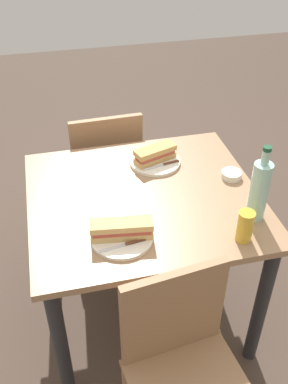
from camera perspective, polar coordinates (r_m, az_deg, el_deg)
name	(u,v)px	position (r m, az deg, el deg)	size (l,w,h in m)	color
ground_plane	(144,308)	(2.42, 0.00, -14.73)	(8.00, 8.00, 0.00)	#47382D
dining_table	(144,218)	(1.96, 0.00, -3.33)	(0.98, 0.88, 0.76)	#997251
chair_far	(183,364)	(1.67, 5.04, -21.29)	(0.45, 0.45, 0.86)	#936B47
chair_near	(105,167)	(2.54, -5.01, 3.17)	(0.41, 0.41, 0.86)	#936B47
plate_near	(122,237)	(1.68, -2.88, -5.85)	(0.24, 0.24, 0.01)	silver
baguette_sandwich_near	(122,229)	(1.65, -2.92, -4.80)	(0.24, 0.10, 0.07)	tan
knife_near	(126,244)	(1.63, -2.39, -6.77)	(0.18, 0.03, 0.01)	silver
plate_far	(155,162)	(2.08, 1.43, 3.95)	(0.24, 0.24, 0.01)	silver
baguette_sandwich_far	(155,154)	(2.06, 1.44, 4.91)	(0.21, 0.13, 0.07)	tan
knife_far	(164,165)	(2.04, 2.55, 3.56)	(0.18, 0.05, 0.01)	silver
water_bottle	(259,190)	(1.75, 14.64, 0.22)	(0.07, 0.07, 0.33)	#99C6B7
beer_glass	(245,226)	(1.68, 12.90, -4.32)	(0.06, 0.06, 0.13)	gold
olive_bowl	(231,175)	(2.02, 11.22, 2.21)	(0.09, 0.09, 0.03)	silver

